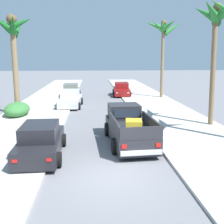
% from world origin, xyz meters
% --- Properties ---
extents(ground_plane, '(160.00, 160.00, 0.00)m').
position_xyz_m(ground_plane, '(0.00, 0.00, 0.00)').
color(ground_plane, slate).
extents(sidewalk_left, '(5.15, 60.00, 0.12)m').
position_xyz_m(sidewalk_left, '(-5.13, 12.00, 0.06)').
color(sidewalk_left, '#B2AFA8').
rests_on(sidewalk_left, ground).
extents(sidewalk_right, '(5.15, 60.00, 0.12)m').
position_xyz_m(sidewalk_right, '(5.13, 12.00, 0.06)').
color(sidewalk_right, '#B2AFA8').
rests_on(sidewalk_right, ground).
extents(curb_left, '(0.16, 60.00, 0.10)m').
position_xyz_m(curb_left, '(-3.96, 12.00, 0.05)').
color(curb_left, silver).
rests_on(curb_left, ground).
extents(curb_right, '(0.16, 60.00, 0.10)m').
position_xyz_m(curb_right, '(3.96, 12.00, 0.05)').
color(curb_right, silver).
rests_on(curb_right, ground).
extents(pickup_truck, '(2.43, 5.31, 1.80)m').
position_xyz_m(pickup_truck, '(1.20, 3.93, 0.78)').
color(pickup_truck, '#28282D').
rests_on(pickup_truck, ground).
extents(car_left_near, '(2.07, 4.28, 1.54)m').
position_xyz_m(car_left_near, '(-3.05, 20.26, 0.71)').
color(car_left_near, slate).
rests_on(car_left_near, ground).
extents(car_right_near, '(2.11, 4.30, 1.54)m').
position_xyz_m(car_right_near, '(-3.05, 2.19, 0.71)').
color(car_right_near, black).
rests_on(car_right_near, ground).
extents(car_left_mid, '(2.17, 4.32, 1.54)m').
position_xyz_m(car_left_mid, '(-2.67, 14.38, 0.71)').
color(car_left_mid, silver).
rests_on(car_left_mid, ground).
extents(car_right_mid, '(2.20, 4.33, 1.54)m').
position_xyz_m(car_right_mid, '(2.77, 21.14, 0.71)').
color(car_right_mid, maroon).
rests_on(car_right_mid, ground).
extents(palm_tree_left_fore, '(4.04, 3.87, 8.34)m').
position_xyz_m(palm_tree_left_fore, '(6.94, 19.07, 7.03)').
color(palm_tree_left_fore, '#846B4C').
rests_on(palm_tree_left_fore, ground).
extents(palm_tree_right_fore, '(2.94, 3.75, 7.56)m').
position_xyz_m(palm_tree_right_fore, '(-6.55, 11.61, 5.91)').
color(palm_tree_right_fore, '#846B4C').
rests_on(palm_tree_right_fore, ground).
extents(palm_tree_right_mid, '(3.23, 3.84, 7.79)m').
position_xyz_m(palm_tree_right_mid, '(7.03, 7.04, 6.47)').
color(palm_tree_right_mid, brown).
rests_on(palm_tree_right_mid, ground).
extents(hedge_bush, '(1.80, 2.80, 1.10)m').
position_xyz_m(hedge_bush, '(-6.40, 10.64, 0.55)').
color(hedge_bush, '#387538').
rests_on(hedge_bush, ground).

